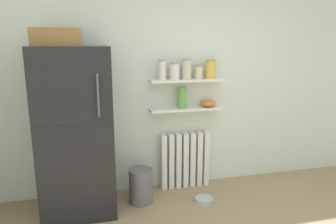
% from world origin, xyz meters
% --- Properties ---
extents(back_wall, '(7.04, 0.10, 2.60)m').
position_xyz_m(back_wall, '(0.00, 2.05, 1.30)').
color(back_wall, silver).
rests_on(back_wall, ground_plane).
extents(refrigerator, '(0.74, 0.71, 1.92)m').
position_xyz_m(refrigerator, '(-1.16, 1.66, 0.91)').
color(refrigerator, black).
rests_on(refrigerator, ground_plane).
extents(radiator, '(0.61, 0.12, 0.70)m').
position_xyz_m(radiator, '(0.11, 1.92, 0.35)').
color(radiator, white).
rests_on(radiator, ground_plane).
extents(wall_shelf_lower, '(0.88, 0.22, 0.02)m').
position_xyz_m(wall_shelf_lower, '(0.11, 1.89, 1.01)').
color(wall_shelf_lower, white).
extents(wall_shelf_upper, '(0.88, 0.22, 0.02)m').
position_xyz_m(wall_shelf_upper, '(0.11, 1.89, 1.35)').
color(wall_shelf_upper, white).
extents(storage_jar_0, '(0.09, 0.09, 0.23)m').
position_xyz_m(storage_jar_0, '(-0.19, 1.89, 1.48)').
color(storage_jar_0, silver).
rests_on(storage_jar_0, wall_shelf_upper).
extents(storage_jar_1, '(0.11, 0.11, 0.20)m').
position_xyz_m(storage_jar_1, '(-0.04, 1.89, 1.46)').
color(storage_jar_1, silver).
rests_on(storage_jar_1, wall_shelf_upper).
extents(storage_jar_2, '(0.11, 0.11, 0.24)m').
position_xyz_m(storage_jar_2, '(0.11, 1.89, 1.48)').
color(storage_jar_2, beige).
rests_on(storage_jar_2, wall_shelf_upper).
extents(storage_jar_3, '(0.10, 0.10, 0.16)m').
position_xyz_m(storage_jar_3, '(0.26, 1.89, 1.44)').
color(storage_jar_3, beige).
rests_on(storage_jar_3, wall_shelf_upper).
extents(storage_jar_4, '(0.12, 0.12, 0.23)m').
position_xyz_m(storage_jar_4, '(0.41, 1.89, 1.48)').
color(storage_jar_4, yellow).
rests_on(storage_jar_4, wall_shelf_upper).
extents(vase, '(0.10, 0.10, 0.25)m').
position_xyz_m(vase, '(0.05, 1.89, 1.15)').
color(vase, '#66A84C').
rests_on(vase, wall_shelf_lower).
extents(shelf_bowl, '(0.19, 0.19, 0.09)m').
position_xyz_m(shelf_bowl, '(0.39, 1.89, 1.07)').
color(shelf_bowl, orange).
rests_on(shelf_bowl, wall_shelf_lower).
extents(trash_bin, '(0.27, 0.27, 0.40)m').
position_xyz_m(trash_bin, '(-0.49, 1.64, 0.20)').
color(trash_bin, slate).
rests_on(trash_bin, ground_plane).
extents(pet_food_bowl, '(0.21, 0.21, 0.05)m').
position_xyz_m(pet_food_bowl, '(0.20, 1.47, 0.03)').
color(pet_food_bowl, '#B7B7BC').
rests_on(pet_food_bowl, ground_plane).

